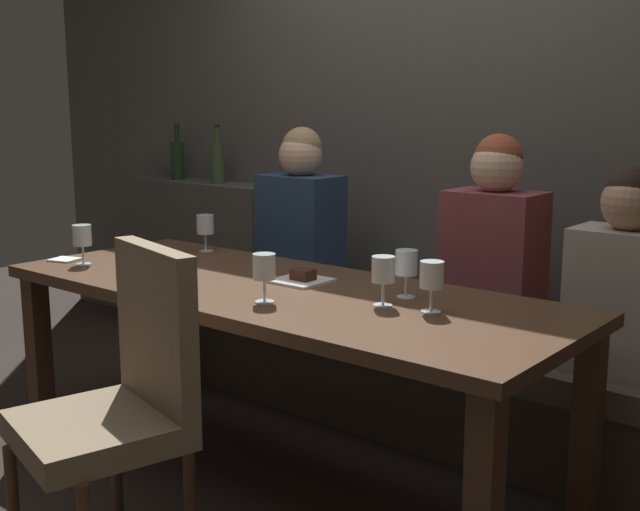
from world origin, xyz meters
name	(u,v)px	position (x,y,z in m)	size (l,w,h in m)	color
ground	(279,476)	(0.00, 0.00, 0.00)	(9.00, 9.00, 0.00)	black
back_wall_tiled	(454,79)	(0.00, 1.22, 1.50)	(6.00, 0.12, 3.00)	#4C4944
back_counter	(202,262)	(-1.55, 1.04, 0.47)	(1.10, 0.28, 0.95)	#413E3A
dining_table	(277,310)	(0.00, 0.00, 0.65)	(2.20, 0.84, 0.74)	#412B1C
banquette_bench	(385,372)	(0.00, 0.70, 0.23)	(2.50, 0.44, 0.45)	#40352A
chair_near_side	(123,392)	(0.05, -0.72, 0.56)	(0.54, 0.54, 0.98)	#4C3321
diner_redhead	(301,223)	(-0.48, 0.69, 0.85)	(0.36, 0.24, 0.84)	navy
diner_bearded	(494,247)	(0.49, 0.70, 0.84)	(0.36, 0.24, 0.83)	brown
diner_far_end	(626,278)	(1.01, 0.68, 0.80)	(0.36, 0.24, 0.73)	#9E9384
wine_bottle_dark_red	(178,159)	(-1.74, 1.04, 1.07)	(0.08, 0.08, 0.33)	black
wine_bottle_pale_label	(218,162)	(-1.37, 1.02, 1.07)	(0.08, 0.08, 0.33)	#384728
wine_glass_end_right	(205,226)	(-0.72, 0.31, 0.85)	(0.08, 0.08, 0.16)	silver
wine_glass_center_back	(264,269)	(0.13, -0.20, 0.85)	(0.08, 0.08, 0.16)	silver
wine_glass_near_right	(82,236)	(-0.88, -0.21, 0.86)	(0.08, 0.08, 0.16)	silver
wine_glass_center_front	(432,277)	(0.62, 0.04, 0.85)	(0.08, 0.08, 0.16)	silver
wine_glass_far_left	(383,272)	(0.46, 0.01, 0.85)	(0.08, 0.08, 0.16)	silver
wine_glass_near_left	(406,265)	(0.46, 0.15, 0.85)	(0.08, 0.08, 0.16)	silver
dessert_plate	(302,278)	(0.03, 0.11, 0.75)	(0.19, 0.19, 0.05)	white
folded_napkin	(65,260)	(-1.01, -0.21, 0.74)	(0.11, 0.10, 0.01)	silver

